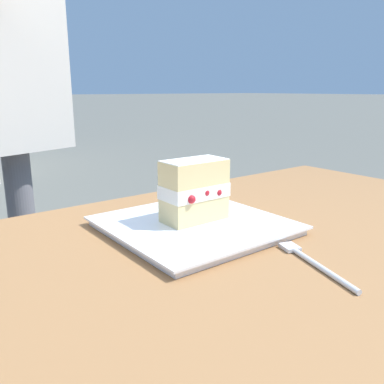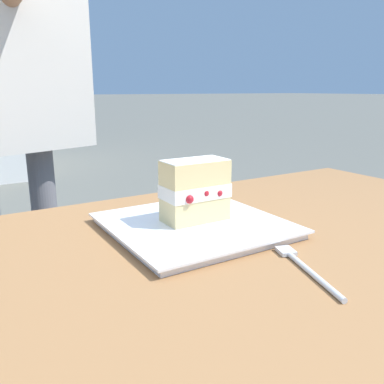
% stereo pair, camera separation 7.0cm
% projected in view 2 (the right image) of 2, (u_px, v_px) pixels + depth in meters
% --- Properties ---
extents(patio_table, '(1.35, 0.95, 0.76)m').
position_uv_depth(patio_table, '(267.00, 336.00, 0.58)').
color(patio_table, olive).
rests_on(patio_table, ground).
extents(dessert_plate, '(0.29, 0.29, 0.02)m').
position_uv_depth(dessert_plate, '(192.00, 226.00, 0.72)').
color(dessert_plate, white).
rests_on(dessert_plate, patio_table).
extents(cake_slice, '(0.12, 0.08, 0.11)m').
position_uv_depth(cake_slice, '(195.00, 190.00, 0.71)').
color(cake_slice, '#EAD18C').
rests_on(cake_slice, dessert_plate).
extents(dessert_fork, '(0.07, 0.17, 0.01)m').
position_uv_depth(dessert_fork, '(304.00, 267.00, 0.56)').
color(dessert_fork, silver).
rests_on(dessert_fork, patio_table).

